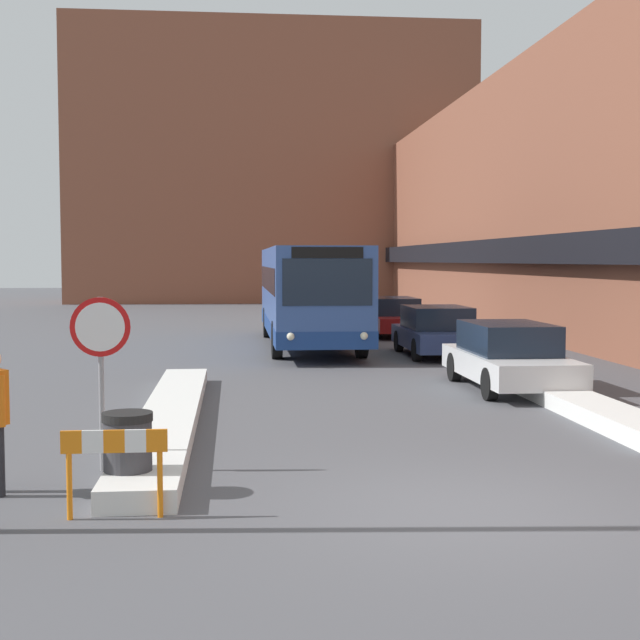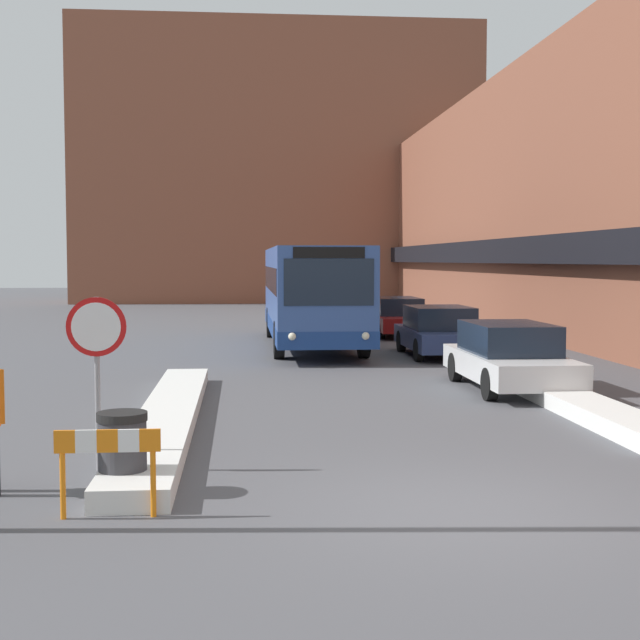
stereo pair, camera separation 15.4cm
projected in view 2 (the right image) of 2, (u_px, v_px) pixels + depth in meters
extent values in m
plane|color=#515156|center=(463.00, 511.00, 9.65)|extent=(160.00, 160.00, 0.00)
cube|color=brown|center=(566.00, 201.00, 34.04)|extent=(5.00, 60.00, 9.92)
cube|color=black|center=(495.00, 251.00, 33.93)|extent=(0.50, 60.00, 0.90)
cube|color=brown|center=(277.00, 167.00, 58.99)|extent=(26.00, 8.00, 17.77)
cube|color=silver|center=(168.00, 416.00, 14.74)|extent=(0.90, 10.65, 0.27)
cube|color=silver|center=(567.00, 399.00, 16.45)|extent=(0.90, 8.31, 0.30)
cube|color=#335193|center=(312.00, 290.00, 27.91)|extent=(2.59, 11.09, 2.64)
cube|color=navy|center=(312.00, 325.00, 27.98)|extent=(2.61, 11.11, 0.46)
cube|color=#192333|center=(312.00, 279.00, 27.89)|extent=(2.61, 10.20, 0.73)
cube|color=#192333|center=(329.00, 282.00, 22.36)|extent=(2.28, 0.03, 1.19)
cube|color=black|center=(329.00, 253.00, 22.32)|extent=(1.81, 0.03, 0.28)
sphere|color=#F2EAC6|center=(292.00, 337.00, 22.36)|extent=(0.20, 0.20, 0.20)
sphere|color=#F2EAC6|center=(366.00, 336.00, 22.53)|extent=(0.20, 0.20, 0.20)
cylinder|color=black|center=(279.00, 340.00, 24.48)|extent=(0.28, 1.05, 1.05)
cylinder|color=black|center=(364.00, 339.00, 24.68)|extent=(0.28, 1.05, 1.05)
cylinder|color=black|center=(271.00, 322.00, 31.31)|extent=(0.28, 1.05, 1.05)
cylinder|color=black|center=(337.00, 322.00, 31.51)|extent=(0.28, 1.05, 1.05)
cube|color=silver|center=(510.00, 365.00, 18.62)|extent=(1.79, 4.50, 0.51)
cube|color=#192333|center=(508.00, 338.00, 18.69)|extent=(1.58, 2.47, 0.63)
cylinder|color=black|center=(572.00, 383.00, 17.31)|extent=(0.20, 0.64, 0.64)
cylinder|color=black|center=(490.00, 384.00, 17.17)|extent=(0.20, 0.64, 0.64)
cylinder|color=black|center=(526.00, 366.00, 20.09)|extent=(0.20, 0.64, 0.64)
cylinder|color=black|center=(455.00, 367.00, 19.94)|extent=(0.20, 0.64, 0.64)
cube|color=navy|center=(440.00, 338.00, 25.17)|extent=(1.89, 4.25, 0.52)
cube|color=#192333|center=(439.00, 318.00, 25.24)|extent=(1.66, 2.34, 0.63)
cylinder|color=black|center=(482.00, 349.00, 23.95)|extent=(0.20, 0.63, 0.63)
cylinder|color=black|center=(419.00, 350.00, 23.80)|extent=(0.20, 0.63, 0.63)
cylinder|color=black|center=(458.00, 341.00, 26.57)|extent=(0.20, 0.63, 0.63)
cylinder|color=black|center=(401.00, 341.00, 26.42)|extent=(0.20, 0.63, 0.63)
cube|color=maroon|center=(397.00, 322.00, 32.14)|extent=(1.76, 4.76, 0.51)
cube|color=#192333|center=(396.00, 306.00, 32.22)|extent=(1.55, 2.62, 0.61)
cylinder|color=black|center=(427.00, 330.00, 30.75)|extent=(0.20, 0.61, 0.61)
cylinder|color=black|center=(381.00, 330.00, 30.61)|extent=(0.20, 0.61, 0.61)
cylinder|color=black|center=(411.00, 324.00, 33.68)|extent=(0.20, 0.61, 0.61)
cylinder|color=black|center=(369.00, 324.00, 33.54)|extent=(0.20, 0.61, 0.61)
cylinder|color=gray|center=(97.00, 384.00, 11.42)|extent=(0.07, 0.07, 2.24)
cylinder|color=red|center=(96.00, 327.00, 11.35)|extent=(0.76, 0.03, 0.76)
cylinder|color=white|center=(96.00, 327.00, 11.33)|extent=(0.62, 0.01, 0.62)
cylinder|color=#38383D|center=(123.00, 457.00, 10.36)|extent=(0.56, 0.56, 0.85)
cylinder|color=black|center=(122.00, 416.00, 10.32)|extent=(0.59, 0.59, 0.10)
cylinder|color=orange|center=(63.00, 486.00, 9.31)|extent=(0.06, 0.06, 0.70)
cylinder|color=orange|center=(153.00, 484.00, 9.39)|extent=(0.06, 0.06, 0.70)
cube|color=orange|center=(65.00, 442.00, 9.28)|extent=(0.22, 0.04, 0.24)
cube|color=white|center=(86.00, 441.00, 9.30)|extent=(0.22, 0.04, 0.24)
cube|color=orange|center=(108.00, 441.00, 9.32)|extent=(0.22, 0.04, 0.24)
cube|color=white|center=(129.00, 441.00, 9.34)|extent=(0.22, 0.04, 0.24)
cube|color=orange|center=(150.00, 440.00, 9.36)|extent=(0.22, 0.04, 0.24)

